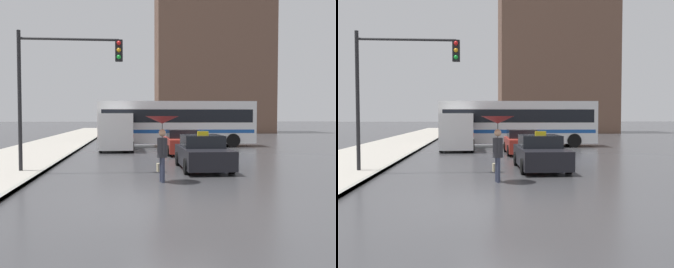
% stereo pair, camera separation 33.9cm
% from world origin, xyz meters
% --- Properties ---
extents(ground_plane, '(300.00, 300.00, 0.00)m').
position_xyz_m(ground_plane, '(0.00, 0.00, 0.00)').
color(ground_plane, '#38383A').
extents(taxi, '(1.91, 4.27, 1.55)m').
position_xyz_m(taxi, '(1.90, 6.28, 0.65)').
color(taxi, black).
rests_on(taxi, ground_plane).
extents(sedan_red, '(1.91, 4.25, 1.39)m').
position_xyz_m(sedan_red, '(1.91, 12.90, 0.65)').
color(sedan_red, '#A52D23').
rests_on(sedan_red, ground_plane).
extents(ambulance_van, '(2.13, 5.25, 2.33)m').
position_xyz_m(ambulance_van, '(-1.89, 15.85, 1.30)').
color(ambulance_van, silver).
rests_on(ambulance_van, ground_plane).
extents(city_bus, '(11.04, 2.99, 3.21)m').
position_xyz_m(city_bus, '(2.25, 18.41, 1.78)').
color(city_bus, silver).
rests_on(city_bus, ground_plane).
extents(pedestrian_with_umbrella, '(1.09, 1.09, 2.17)m').
position_xyz_m(pedestrian_with_umbrella, '(-0.01, 3.26, 1.75)').
color(pedestrian_with_umbrella, '#2D3347').
rests_on(pedestrian_with_umbrella, ground_plane).
extents(traffic_light, '(3.90, 0.38, 5.35)m').
position_xyz_m(traffic_light, '(-3.55, 5.63, 3.75)').
color(traffic_light, black).
rests_on(traffic_light, ground_plane).
extents(building_tower_near, '(14.93, 8.07, 24.43)m').
position_xyz_m(building_tower_near, '(9.86, 42.29, 12.22)').
color(building_tower_near, brown).
rests_on(building_tower_near, ground_plane).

